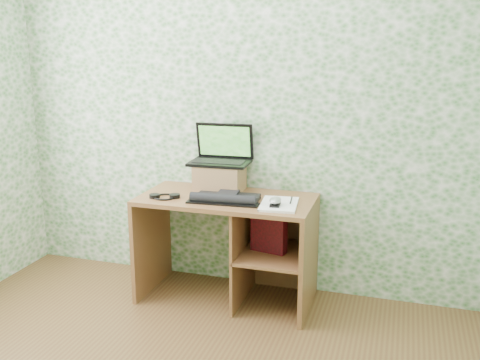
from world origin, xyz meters
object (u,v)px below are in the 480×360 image
(desk, at_px, (239,234))
(keyboard, at_px, (226,198))
(riser, at_px, (220,178))
(notepad, at_px, (279,204))
(laptop, at_px, (222,154))

(desk, xyz_separation_m, keyboard, (-0.05, -0.12, 0.29))
(riser, bearing_deg, keyboard, -62.21)
(notepad, bearing_deg, keyboard, 175.43)
(desk, relative_size, riser, 3.65)
(notepad, bearing_deg, riser, 148.85)
(desk, height_order, laptop, laptop)
(desk, xyz_separation_m, laptop, (-0.18, 0.16, 0.53))
(notepad, bearing_deg, laptop, 144.66)
(laptop, height_order, keyboard, laptop)
(keyboard, relative_size, notepad, 1.47)
(riser, height_order, laptop, laptop)
(keyboard, height_order, notepad, keyboard)
(riser, bearing_deg, notepad, -24.62)
(desk, relative_size, notepad, 3.60)
(riser, height_order, notepad, riser)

